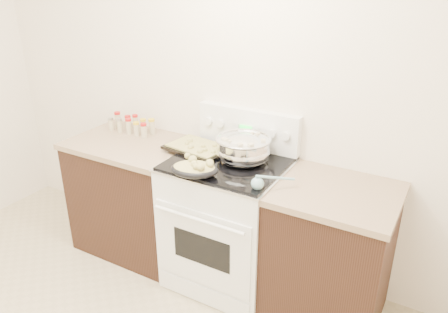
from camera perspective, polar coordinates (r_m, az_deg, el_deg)
The scene contains 9 objects.
counter_left at distance 3.54m, azimuth -11.32°, elevation -4.95°, with size 0.93×0.67×0.92m.
counter_right at distance 2.89m, azimuth 13.58°, elevation -12.31°, with size 0.73×0.67×0.92m.
kitchen_range at distance 3.10m, azimuth 0.51°, elevation -8.31°, with size 0.78×0.73×1.22m.
mixing_bowl at distance 2.86m, azimuth 2.50°, elevation 0.94°, with size 0.37×0.37×0.21m.
roasting_pan at distance 2.68m, azimuth -3.85°, elevation -1.55°, with size 0.35×0.29×0.12m.
baking_sheet at distance 3.06m, azimuth -3.44°, elevation 1.20°, with size 0.47×0.36×0.06m.
wooden_spoon at distance 2.92m, azimuth -1.45°, elevation -0.08°, with size 0.15×0.22×0.04m.
blue_ladle at distance 2.54m, azimuth 4.69°, elevation -3.45°, with size 0.21×0.21×0.10m.
spice_jars at distance 3.51m, azimuth -11.91°, elevation 4.06°, with size 0.39×0.14×0.13m.
Camera 1 is at (1.62, -0.87, 2.14)m, focal length 35.00 mm.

